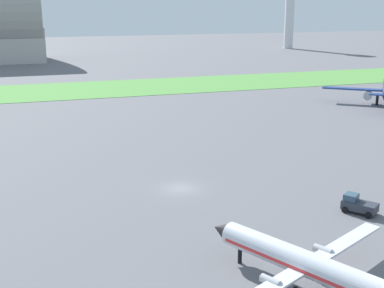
{
  "coord_description": "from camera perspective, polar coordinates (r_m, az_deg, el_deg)",
  "views": [
    {
      "loc": [
        -17.4,
        -57.37,
        21.84
      ],
      "look_at": [
        4.4,
        8.63,
        3.0
      ],
      "focal_mm": 48.99,
      "sensor_mm": 36.0,
      "label": 1
    }
  ],
  "objects": [
    {
      "name": "control_tower",
      "position": [
        264.45,
        10.61,
        14.44
      ],
      "size": [
        8.0,
        8.0,
        32.93
      ],
      "color": "silver",
      "rests_on": "ground_plane"
    },
    {
      "name": "grass_taxiway_strip",
      "position": [
        139.02,
        -10.92,
        5.87
      ],
      "size": [
        360.0,
        28.0,
        0.08
      ],
      "primitive_type": "cube",
      "color": "#549342",
      "rests_on": "ground_plane"
    },
    {
      "name": "pushback_tug_near_gate",
      "position": [
        59.13,
        17.64,
        -6.31
      ],
      "size": [
        3.54,
        3.98,
        1.95
      ],
      "rotation": [
        0.0,
        0.0,
        2.18
      ],
      "color": "#2D333D",
      "rests_on": "ground_plane"
    },
    {
      "name": "airplane_foreground_turboprop",
      "position": [
        42.25,
        12.15,
        -12.54
      ],
      "size": [
        20.55,
        17.87,
        6.67
      ],
      "rotation": [
        0.0,
        0.0,
        2.03
      ],
      "color": "silver",
      "rests_on": "ground_plane"
    },
    {
      "name": "ground_plane",
      "position": [
        63.8,
        -1.33,
        -4.86
      ],
      "size": [
        600.0,
        600.0,
        0.0
      ],
      "primitive_type": "plane",
      "color": "slate"
    }
  ]
}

